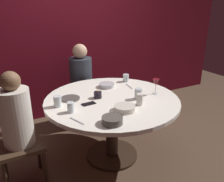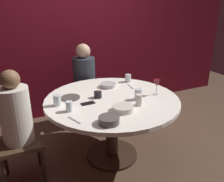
# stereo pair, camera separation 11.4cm
# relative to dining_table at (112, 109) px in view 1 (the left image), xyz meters

# --- Properties ---
(ground_plane) EXTENTS (8.00, 8.00, 0.00)m
(ground_plane) POSITION_rel_dining_table_xyz_m (0.00, 0.00, -0.61)
(ground_plane) COLOR #4C3828
(back_wall) EXTENTS (6.00, 0.10, 2.60)m
(back_wall) POSITION_rel_dining_table_xyz_m (0.00, 1.43, 0.69)
(back_wall) COLOR maroon
(back_wall) RESTS_ON ground
(dining_table) EXTENTS (1.45, 1.45, 0.74)m
(dining_table) POSITION_rel_dining_table_xyz_m (0.00, 0.00, 0.00)
(dining_table) COLOR silver
(dining_table) RESTS_ON ground
(seated_diner_left) EXTENTS (0.40, 0.40, 1.17)m
(seated_diner_left) POSITION_rel_dining_table_xyz_m (-0.98, 0.00, 0.11)
(seated_diner_left) COLOR #3F2D1E
(seated_diner_left) RESTS_ON ground
(seated_diner_back) EXTENTS (0.40, 0.40, 1.19)m
(seated_diner_back) POSITION_rel_dining_table_xyz_m (0.00, 0.96, 0.13)
(seated_diner_back) COLOR #3F2D1E
(seated_diner_back) RESTS_ON ground
(candle_holder) EXTENTS (0.09, 0.09, 0.09)m
(candle_holder) POSITION_rel_dining_table_xyz_m (-0.14, 0.07, 0.17)
(candle_holder) COLOR black
(candle_holder) RESTS_ON dining_table
(wine_glass) EXTENTS (0.08, 0.08, 0.18)m
(wine_glass) POSITION_rel_dining_table_xyz_m (0.49, -0.12, 0.27)
(wine_glass) COLOR silver
(wine_glass) RESTS_ON dining_table
(dinner_plate) EXTENTS (0.21, 0.21, 0.01)m
(dinner_plate) POSITION_rel_dining_table_xyz_m (-0.41, 0.18, 0.14)
(dinner_plate) COLOR #4C4742
(dinner_plate) RESTS_ON dining_table
(cell_phone) EXTENTS (0.14, 0.08, 0.01)m
(cell_phone) POSITION_rel_dining_table_xyz_m (-0.29, -0.04, 0.14)
(cell_phone) COLOR black
(cell_phone) RESTS_ON dining_table
(bowl_serving_large) EXTENTS (0.19, 0.19, 0.05)m
(bowl_serving_large) POSITION_rel_dining_table_xyz_m (0.11, 0.34, 0.16)
(bowl_serving_large) COLOR #B7B7BC
(bowl_serving_large) RESTS_ON dining_table
(bowl_salad_center) EXTENTS (0.18, 0.18, 0.06)m
(bowl_salad_center) POSITION_rel_dining_table_xyz_m (-0.26, -0.50, 0.17)
(bowl_salad_center) COLOR #4C4742
(bowl_salad_center) RESTS_ON dining_table
(bowl_small_white) EXTENTS (0.20, 0.20, 0.05)m
(bowl_small_white) POSITION_rel_dining_table_xyz_m (-0.04, -0.33, 0.16)
(bowl_small_white) COLOR beige
(bowl_small_white) RESTS_ON dining_table
(cup_near_candle) EXTENTS (0.08, 0.08, 0.12)m
(cup_near_candle) POSITION_rel_dining_table_xyz_m (0.24, -0.15, 0.20)
(cup_near_candle) COLOR silver
(cup_near_candle) RESTS_ON dining_table
(cup_by_left_diner) EXTENTS (0.08, 0.08, 0.11)m
(cup_by_left_diner) POSITION_rel_dining_table_xyz_m (-0.58, 0.05, 0.19)
(cup_by_left_diner) COLOR silver
(cup_by_left_diner) RESTS_ON dining_table
(cup_by_right_diner) EXTENTS (0.07, 0.07, 0.10)m
(cup_by_right_diner) POSITION_rel_dining_table_xyz_m (-0.51, -0.13, 0.19)
(cup_by_right_diner) COLOR silver
(cup_by_right_diner) RESTS_ON dining_table
(cup_center_front) EXTENTS (0.07, 0.07, 0.12)m
(cup_center_front) POSITION_rel_dining_table_xyz_m (0.16, -0.29, 0.20)
(cup_center_front) COLOR silver
(cup_center_front) RESTS_ON dining_table
(cup_far_edge) EXTENTS (0.08, 0.08, 0.10)m
(cup_far_edge) POSITION_rel_dining_table_xyz_m (0.42, 0.42, 0.19)
(cup_far_edge) COLOR silver
(cup_far_edge) RESTS_ON dining_table
(fork_near_plate) EXTENTS (0.04, 0.18, 0.01)m
(fork_near_plate) POSITION_rel_dining_table_xyz_m (0.36, 0.23, 0.14)
(fork_near_plate) COLOR #B7B7BC
(fork_near_plate) RESTS_ON dining_table
(knife_near_plate) EXTENTS (0.08, 0.17, 0.01)m
(knife_near_plate) POSITION_rel_dining_table_xyz_m (-0.51, -0.33, 0.14)
(knife_near_plate) COLOR #B7B7BC
(knife_near_plate) RESTS_ON dining_table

